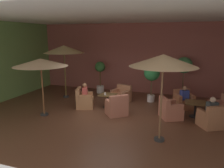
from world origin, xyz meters
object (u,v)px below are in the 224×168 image
Objects in this scene: armchair_front_right_east at (170,110)px; patron_by_window at (185,94)px; patio_umbrella_near_wall at (163,61)px; potted_tree_mid_right at (184,68)px; patio_umbrella_tall_red at (64,50)px; iced_drink_cup at (105,94)px; potted_tree_mid_left at (152,75)px; patio_umbrella_center_beige at (41,63)px; armchair_front_left_east at (84,100)px; armchair_front_right_south at (212,119)px; armchair_front_right_north at (184,102)px; armchair_front_left_north at (121,96)px; potted_tree_left_corner at (100,73)px; patron_blue_shirt at (85,91)px; cafe_table_front_right at (195,105)px; armchair_front_left_south at (117,107)px; cafe_table_front_left at (108,98)px; patron_with_friend at (212,107)px; armchair_front_right_west at (221,109)px.

patron_by_window is (0.51, 1.42, 0.36)m from armchair_front_right_east.
potted_tree_mid_right is at bearing 83.68° from patio_umbrella_near_wall.
patio_umbrella_tall_red is 24.93× the size of iced_drink_cup.
patio_umbrella_near_wall is at bearing -77.62° from potted_tree_mid_left.
patio_umbrella_center_beige reaches higher than iced_drink_cup.
armchair_front_left_east is 3.04m from patio_umbrella_tall_red.
iced_drink_cup is (-3.38, -1.08, -0.01)m from patron_by_window.
armchair_front_right_north is at bearing 117.39° from armchair_front_right_south.
armchair_front_left_north is 0.55× the size of potted_tree_mid_left.
potted_tree_mid_left is (1.39, 0.53, 1.02)m from armchair_front_left_north.
patron_blue_shirt is at bearing -83.16° from potted_tree_left_corner.
patron_by_window reaches higher than cafe_table_front_right.
patio_umbrella_tall_red is (-3.39, 1.71, 2.20)m from armchair_front_left_south.
patron_blue_shirt is (-4.72, -0.36, 0.28)m from cafe_table_front_right.
patio_umbrella_tall_red reaches higher than armchair_front_right_east.
patio_umbrella_tall_red is at bearing 153.22° from armchair_front_left_south.
armchair_front_right_south is 9.36× the size of iced_drink_cup.
iced_drink_cup reaches higher than cafe_table_front_left.
armchair_front_left_south is (0.34, -1.84, 0.03)m from armchair_front_left_north.
potted_tree_mid_left reaches higher than cafe_table_front_left.
potted_tree_mid_left is at bearing 40.63° from patio_umbrella_center_beige.
armchair_front_right_south is at bearing -12.03° from cafe_table_front_left.
potted_tree_mid_right reaches higher than armchair_front_left_east.
armchair_front_right_south is at bearing -30.22° from potted_tree_left_corner.
armchair_front_right_east is 9.52× the size of iced_drink_cup.
patron_blue_shirt is at bearing 164.08° from armchair_front_left_south.
potted_tree_mid_left reaches higher than armchair_front_right_south.
cafe_table_front_right is 0.34× the size of patio_umbrella_center_beige.
armchair_front_right_east is 1.74× the size of patron_by_window.
potted_tree_mid_left is at bearing 160.11° from armchair_front_right_north.
patio_umbrella_near_wall is (-0.66, -3.51, 2.18)m from armchair_front_right_north.
armchair_front_left_north is 9.18× the size of iced_drink_cup.
patio_umbrella_tall_red reaches higher than armchair_front_left_north.
armchair_front_left_east is 5.31m from patron_with_friend.
armchair_front_right_south is at bearing -14.49° from patio_umbrella_tall_red.
potted_tree_mid_right reaches higher than patron_blue_shirt.
armchair_front_left_south is at bearing 18.81° from patio_umbrella_center_beige.
potted_tree_mid_right is 3.15× the size of patron_blue_shirt.
patron_with_friend is at bearing -9.75° from iced_drink_cup.
iced_drink_cup is at bearing -63.68° from potted_tree_left_corner.
armchair_front_right_south is (0.53, -0.93, -0.17)m from cafe_table_front_right.
potted_tree_mid_left is 2.66× the size of patron_blue_shirt.
patron_by_window reaches higher than cafe_table_front_left.
armchair_front_right_east is 1.57m from patron_with_friend.
armchair_front_right_south is at bearing 44.53° from patio_umbrella_near_wall.
patio_umbrella_tall_red is 1.26× the size of potted_tree_mid_right.
potted_tree_left_corner reaches higher than armchair_front_left_east.
armchair_front_right_west is at bearing -55.11° from potted_tree_mid_right.
cafe_table_front_right is at bearing 119.61° from armchair_front_right_south.
armchair_front_left_south is 0.58× the size of potted_tree_mid_left.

